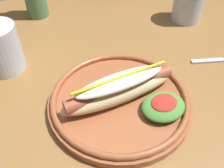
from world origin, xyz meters
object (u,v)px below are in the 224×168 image
object	(u,v)px
fork	(220,60)
water_cup	(189,0)
extra_cup	(0,49)
hot_dog_plate	(122,97)

from	to	relation	value
fork	water_cup	bearing A→B (deg)	96.18
water_cup	extra_cup	xyz separation A→B (m)	(-0.51, 0.04, -0.01)
hot_dog_plate	extra_cup	distance (m)	0.29
fork	extra_cup	xyz separation A→B (m)	(-0.44, 0.23, 0.05)
water_cup	fork	bearing A→B (deg)	-108.59
hot_dog_plate	fork	bearing A→B (deg)	-0.45
hot_dog_plate	extra_cup	bearing A→B (deg)	125.88
fork	water_cup	distance (m)	0.21
hot_dog_plate	water_cup	distance (m)	0.39
hot_dog_plate	water_cup	xyz separation A→B (m)	(0.34, 0.19, 0.04)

